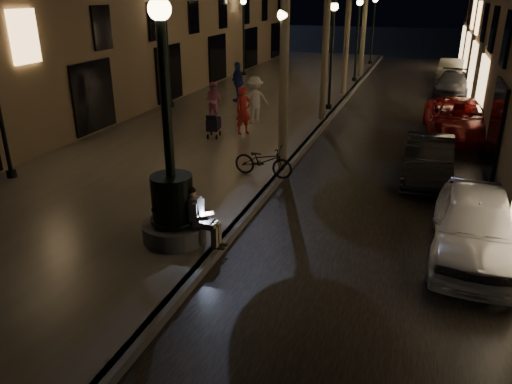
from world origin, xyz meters
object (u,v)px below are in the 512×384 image
at_px(pedestrian_red, 243,111).
at_px(pedestrian_pink, 213,100).
at_px(lamp_curb_a, 283,65).
at_px(car_front, 475,226).
at_px(car_rear, 453,84).
at_px(lamp_left_b, 167,40).
at_px(fountain_lamppost, 172,197).
at_px(pedestrian_blue, 238,82).
at_px(lamp_left_c, 244,26).
at_px(car_third, 459,119).
at_px(car_second, 428,159).
at_px(lamp_curb_c, 358,28).
at_px(car_fifth, 451,70).
at_px(pedestrian_white, 255,100).
at_px(stroller, 214,124).
at_px(bicycle, 263,161).
at_px(lamp_curb_b, 332,41).
at_px(seated_man_laptop, 199,214).
at_px(lamp_curb_d, 374,21).

bearing_deg(pedestrian_red, pedestrian_pink, 87.95).
relative_size(lamp_curb_a, car_front, 1.13).
bearing_deg(pedestrian_red, car_rear, 6.93).
bearing_deg(lamp_left_b, fountain_lamppost, -61.93).
relative_size(pedestrian_red, pedestrian_blue, 0.93).
bearing_deg(pedestrian_red, lamp_left_c, 60.84).
xyz_separation_m(car_third, pedestrian_red, (-7.76, -2.80, 0.37)).
height_order(car_second, pedestrian_pink, pedestrian_pink).
height_order(lamp_curb_c, car_front, lamp_curb_c).
distance_m(car_fifth, pedestrian_white, 16.55).
bearing_deg(fountain_lamppost, pedestrian_pink, 108.86).
distance_m(lamp_left_b, pedestrian_blue, 3.94).
distance_m(stroller, car_rear, 15.12).
bearing_deg(car_third, car_fifth, 86.99).
xyz_separation_m(car_front, car_second, (-1.01, 4.59, -0.09)).
bearing_deg(pedestrian_pink, pedestrian_red, 145.10).
bearing_deg(pedestrian_white, pedestrian_pink, -40.00).
distance_m(car_front, pedestrian_white, 11.75).
xyz_separation_m(pedestrian_white, bicycle, (2.29, -5.90, -0.48)).
bearing_deg(pedestrian_red, car_second, -68.92).
bearing_deg(lamp_left_b, lamp_curb_a, -40.20).
bearing_deg(car_third, bicycle, -131.58).
relative_size(car_front, bicycle, 2.37).
bearing_deg(pedestrian_red, car_fifth, 15.28).
bearing_deg(lamp_left_b, car_second, -26.28).
bearing_deg(car_rear, lamp_curb_c, 167.59).
height_order(lamp_curb_b, car_front, lamp_curb_b).
height_order(car_rear, pedestrian_pink, pedestrian_pink).
height_order(stroller, car_fifth, car_fifth).
bearing_deg(car_third, fountain_lamppost, -121.33).
bearing_deg(pedestrian_red, seated_man_laptop, -125.14).
bearing_deg(car_third, lamp_curb_d, 103.55).
relative_size(lamp_left_b, pedestrian_white, 2.52).
height_order(car_fifth, pedestrian_red, pedestrian_red).
xyz_separation_m(fountain_lamppost, car_second, (5.19, 6.28, -0.57)).
bearing_deg(stroller, car_rear, 45.40).
bearing_deg(car_second, lamp_left_c, 126.45).
xyz_separation_m(car_fifth, bicycle, (-5.60, -20.45, -0.00)).
height_order(lamp_curb_b, pedestrian_white, lamp_curb_b).
distance_m(car_fifth, pedestrian_red, 17.99).
distance_m(lamp_curb_c, pedestrian_blue, 9.28).
bearing_deg(pedestrian_red, lamp_curb_a, -99.25).
distance_m(seated_man_laptop, car_second, 7.77).
xyz_separation_m(fountain_lamppost, lamp_curb_d, (0.70, 30.00, 2.02)).
xyz_separation_m(fountain_lamppost, car_rear, (6.20, 20.25, -0.60)).
height_order(seated_man_laptop, pedestrian_blue, pedestrian_blue).
xyz_separation_m(lamp_left_b, stroller, (3.97, -4.16, -2.53)).
bearing_deg(fountain_lamppost, lamp_curb_d, 88.66).
bearing_deg(lamp_left_c, lamp_curb_a, -66.07).
relative_size(lamp_left_c, car_rear, 1.13).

